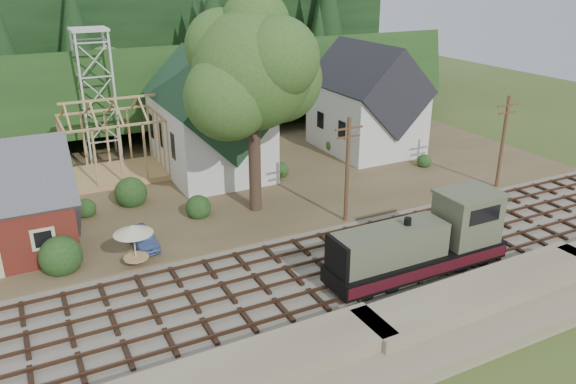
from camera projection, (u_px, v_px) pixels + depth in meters
name	position (u px, v px, depth m)	size (l,w,h in m)	color
ground	(293.00, 279.00, 33.74)	(140.00, 140.00, 0.00)	#384C1E
embankment	(375.00, 361.00, 26.72)	(64.00, 5.00, 1.60)	#7F7259
railroad_bed	(293.00, 278.00, 33.71)	(64.00, 11.00, 0.16)	#726B5B
village_flat	(197.00, 182.00, 48.57)	(64.00, 26.00, 0.30)	brown
hillside	(135.00, 121.00, 68.47)	(70.00, 28.00, 8.00)	#1E3F19
ridge	(110.00, 96.00, 81.70)	(80.00, 20.00, 12.00)	black
church	(210.00, 118.00, 48.93)	(8.40, 15.17, 13.00)	silver
farmhouse	(366.00, 104.00, 55.22)	(8.40, 10.80, 10.60)	silver
timber_frame	(113.00, 144.00, 48.19)	(8.20, 6.20, 6.99)	tan
lattice_tower	(92.00, 55.00, 50.63)	(3.20, 3.20, 12.12)	silver
big_tree	(254.00, 78.00, 39.18)	(10.90, 8.40, 14.70)	#38281E
telegraph_pole_near	(347.00, 169.00, 39.41)	(2.20, 0.28, 8.00)	#4C331E
telegraph_pole_far	(503.00, 141.00, 45.72)	(2.20, 0.28, 8.00)	#4C331E
locomotive	(424.00, 243.00, 33.57)	(11.60, 2.90, 4.65)	black
car_blue	(143.00, 238.00, 36.79)	(1.48, 3.67, 1.25)	#5779BB
car_red	(394.00, 145.00, 55.79)	(2.12, 4.60, 1.28)	red
patio_set	(133.00, 231.00, 33.93)	(2.41, 2.41, 2.69)	silver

